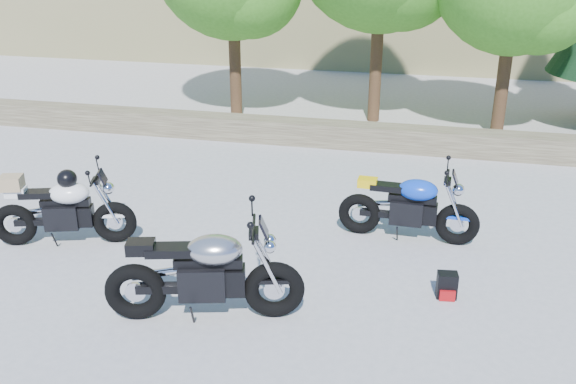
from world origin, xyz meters
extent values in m
plane|color=gray|center=(0.00, 0.00, 0.00)|extent=(90.00, 90.00, 0.00)
cube|color=brown|center=(0.00, 5.50, 0.25)|extent=(22.00, 0.55, 0.50)
cylinder|color=#382314|center=(-2.50, 7.20, 1.51)|extent=(0.28, 0.28, 3.02)
cylinder|color=#382314|center=(0.80, 7.60, 1.68)|extent=(0.28, 0.28, 3.36)
cylinder|color=#382314|center=(3.60, 7.00, 1.46)|extent=(0.28, 0.28, 2.91)
torus|color=black|center=(0.50, -1.05, 0.36)|extent=(0.75, 0.36, 0.72)
torus|color=black|center=(-1.08, -1.46, 0.36)|extent=(0.75, 0.36, 0.72)
cylinder|color=silver|center=(0.50, -1.05, 0.36)|extent=(0.25, 0.11, 0.25)
cylinder|color=silver|center=(-1.08, -1.46, 0.36)|extent=(0.25, 0.11, 0.25)
cube|color=black|center=(-0.31, -1.26, 0.50)|extent=(0.61, 0.46, 0.41)
cube|color=black|center=(-0.23, -1.24, 0.75)|extent=(0.81, 0.37, 0.11)
ellipsoid|color=#A5A5A9|center=(-0.16, -1.22, 0.90)|extent=(0.74, 0.59, 0.34)
cube|color=black|center=(-0.64, -1.34, 0.90)|extent=(0.61, 0.38, 0.10)
cube|color=black|center=(-0.97, -1.43, 0.95)|extent=(0.36, 0.30, 0.15)
cylinder|color=black|center=(0.28, -1.11, 1.16)|extent=(0.22, 0.73, 0.04)
sphere|color=silver|center=(0.46, -1.06, 0.97)|extent=(0.20, 0.20, 0.20)
torus|color=black|center=(-2.25, 0.33, 0.32)|extent=(0.66, 0.34, 0.64)
torus|color=black|center=(-3.62, -0.08, 0.32)|extent=(0.66, 0.34, 0.64)
cylinder|color=silver|center=(-2.25, 0.33, 0.32)|extent=(0.22, 0.10, 0.22)
cylinder|color=silver|center=(-3.62, -0.08, 0.32)|extent=(0.22, 0.10, 0.22)
cube|color=black|center=(-2.95, 0.12, 0.44)|extent=(0.54, 0.42, 0.36)
cube|color=black|center=(-2.89, 0.14, 0.66)|extent=(0.71, 0.35, 0.10)
ellipsoid|color=white|center=(-2.82, 0.16, 0.80)|extent=(0.66, 0.53, 0.30)
cube|color=black|center=(-3.24, 0.04, 0.80)|extent=(0.54, 0.35, 0.09)
cube|color=white|center=(-3.53, -0.05, 0.84)|extent=(0.32, 0.27, 0.13)
cylinder|color=black|center=(-2.44, 0.28, 1.03)|extent=(0.22, 0.64, 0.03)
sphere|color=silver|center=(-2.29, 0.32, 0.86)|extent=(0.18, 0.18, 0.18)
ellipsoid|color=black|center=(-2.82, 0.16, 1.02)|extent=(0.35, 0.36, 0.26)
cube|color=#957C56|center=(-3.56, -0.06, 0.98)|extent=(0.36, 0.33, 0.20)
torus|color=black|center=(2.64, 1.36, 0.32)|extent=(0.64, 0.19, 0.64)
torus|color=black|center=(1.21, 1.42, 0.32)|extent=(0.64, 0.19, 0.64)
cylinder|color=silver|center=(2.64, 1.36, 0.32)|extent=(0.22, 0.05, 0.22)
cylinder|color=silver|center=(1.21, 1.42, 0.32)|extent=(0.22, 0.05, 0.22)
cube|color=black|center=(1.90, 1.39, 0.44)|extent=(0.49, 0.32, 0.36)
cube|color=black|center=(1.97, 1.39, 0.66)|extent=(0.70, 0.19, 0.10)
ellipsoid|color=#0D3AC8|center=(2.04, 1.39, 0.80)|extent=(0.59, 0.41, 0.30)
cube|color=black|center=(1.61, 1.40, 0.80)|extent=(0.51, 0.24, 0.09)
cube|color=yellow|center=(1.31, 1.41, 0.84)|extent=(0.29, 0.21, 0.13)
cylinder|color=black|center=(2.44, 1.37, 1.03)|extent=(0.06, 0.66, 0.03)
sphere|color=silver|center=(2.60, 1.36, 0.86)|extent=(0.18, 0.18, 0.18)
cube|color=black|center=(2.50, -0.16, 0.17)|extent=(0.27, 0.21, 0.34)
cube|color=#A10D11|center=(2.52, -0.26, 0.08)|extent=(0.20, 0.06, 0.14)
camera|label=1|loc=(2.10, -7.38, 4.32)|focal=40.00mm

